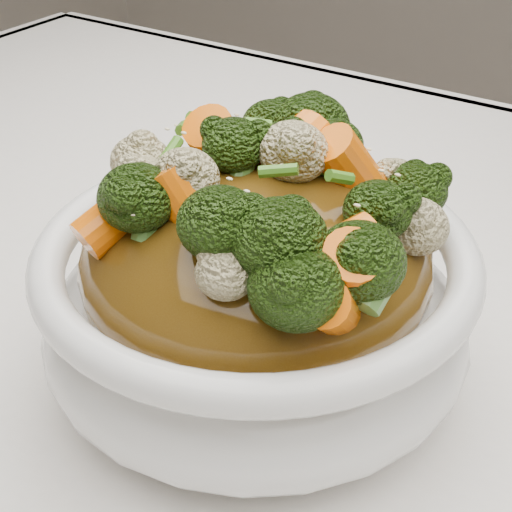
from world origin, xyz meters
The scene contains 8 objects.
tablecloth centered at (0.00, 0.00, 0.73)m, with size 1.20×0.80×0.04m, color white.
bowl centered at (0.00, -0.06, 0.79)m, with size 0.22×0.22×0.09m, color white, non-canonical shape.
sauce_base centered at (0.00, -0.06, 0.82)m, with size 0.18×0.18×0.10m, color #54370E.
carrots centered at (0.00, -0.06, 0.89)m, with size 0.18×0.18×0.05m, color orange, non-canonical shape.
broccoli centered at (0.00, -0.06, 0.89)m, with size 0.18×0.18×0.05m, color black, non-canonical shape.
cauliflower centered at (0.00, -0.06, 0.89)m, with size 0.18×0.18×0.04m, color beige, non-canonical shape.
scallions centered at (0.00, -0.06, 0.89)m, with size 0.13×0.13×0.02m, color #407B1C, non-canonical shape.
sesame_seeds centered at (0.00, -0.06, 0.89)m, with size 0.16×0.16×0.01m, color beige, non-canonical shape.
Camera 1 is at (0.19, -0.34, 1.04)m, focal length 55.00 mm.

